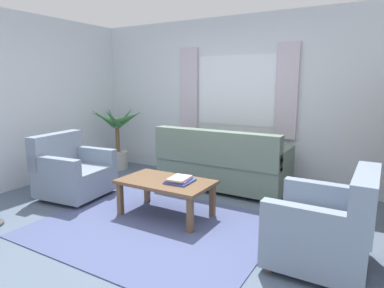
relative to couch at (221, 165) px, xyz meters
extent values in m
plane|color=slate|center=(-0.06, -1.60, -0.37)|extent=(6.24, 6.24, 0.00)
cube|color=silver|center=(-0.06, 0.66, 0.93)|extent=(5.32, 0.12, 2.60)
cube|color=silver|center=(-2.72, -1.60, 0.93)|extent=(0.12, 4.40, 2.60)
cube|color=white|center=(-0.06, 0.60, 1.08)|extent=(1.30, 0.01, 1.10)
cube|color=silver|center=(-0.89, 0.57, 1.08)|extent=(0.32, 0.06, 1.40)
cube|color=silver|center=(0.77, 0.57, 1.08)|extent=(0.32, 0.06, 1.40)
cube|color=#4C5684|center=(-0.06, -1.60, -0.36)|extent=(2.50, 2.01, 0.01)
cube|color=slate|center=(0.00, 0.07, -0.12)|extent=(1.90, 0.80, 0.38)
cube|color=slate|center=(0.00, -0.25, 0.31)|extent=(1.90, 0.20, 0.48)
cube|color=slate|center=(0.87, 0.07, 0.19)|extent=(0.16, 0.80, 0.24)
cube|color=slate|center=(-0.87, 0.07, 0.19)|extent=(0.16, 0.80, 0.24)
cylinder|color=brown|center=(0.85, 0.37, -0.34)|extent=(0.06, 0.06, 0.06)
cylinder|color=brown|center=(-0.85, 0.37, -0.34)|extent=(0.06, 0.06, 0.06)
cylinder|color=brown|center=(0.85, -0.23, -0.34)|extent=(0.06, 0.06, 0.06)
cylinder|color=brown|center=(-0.85, -0.23, -0.34)|extent=(0.06, 0.06, 0.06)
cube|color=gray|center=(-1.59, -1.34, -0.13)|extent=(0.88, 0.92, 0.36)
cube|color=gray|center=(-1.92, -1.38, 0.28)|extent=(0.26, 0.85, 0.46)
cube|color=gray|center=(-1.55, -1.70, 0.16)|extent=(0.81, 0.20, 0.22)
cube|color=gray|center=(-1.63, -0.98, 0.16)|extent=(0.81, 0.20, 0.22)
cylinder|color=brown|center=(-1.24, -1.65, -0.34)|extent=(0.05, 0.05, 0.06)
cylinder|color=brown|center=(-1.31, -0.97, -0.34)|extent=(0.05, 0.05, 0.06)
cylinder|color=brown|center=(-1.88, -1.71, -0.34)|extent=(0.05, 0.05, 0.06)
cylinder|color=brown|center=(-1.94, -1.04, -0.34)|extent=(0.05, 0.05, 0.06)
cube|color=gray|center=(1.63, -1.46, -0.13)|extent=(0.80, 0.84, 0.36)
cube|color=gray|center=(1.96, -1.46, 0.28)|extent=(0.18, 0.84, 0.46)
cube|color=gray|center=(1.63, -1.10, 0.16)|extent=(0.80, 0.12, 0.22)
cube|color=gray|center=(1.63, -1.82, 0.16)|extent=(0.80, 0.12, 0.22)
cylinder|color=brown|center=(1.31, -1.12, -0.34)|extent=(0.05, 0.05, 0.06)
cylinder|color=brown|center=(1.31, -1.80, -0.34)|extent=(0.05, 0.05, 0.06)
cylinder|color=brown|center=(1.95, -1.12, -0.34)|extent=(0.05, 0.05, 0.06)
cube|color=brown|center=(-0.13, -1.25, 0.05)|extent=(1.10, 0.64, 0.04)
cube|color=brown|center=(-0.62, -1.51, -0.17)|extent=(0.06, 0.06, 0.40)
cube|color=brown|center=(0.36, -1.51, -0.17)|extent=(0.06, 0.06, 0.40)
cube|color=brown|center=(-0.62, -0.99, -0.17)|extent=(0.06, 0.06, 0.40)
cube|color=brown|center=(0.36, -0.99, -0.17)|extent=(0.06, 0.06, 0.40)
cube|color=#335199|center=(0.05, -1.23, 0.08)|extent=(0.29, 0.33, 0.02)
cube|color=#7F478C|center=(0.04, -1.24, 0.10)|extent=(0.28, 0.28, 0.02)
cube|color=beige|center=(0.05, -1.24, 0.12)|extent=(0.23, 0.29, 0.02)
cylinder|color=#B7B2A8|center=(-2.15, 0.11, -0.21)|extent=(0.34, 0.34, 0.32)
cylinder|color=brown|center=(-2.15, 0.11, 0.18)|extent=(0.07, 0.07, 0.44)
cone|color=#38753D|center=(-1.86, 0.09, 0.60)|extent=(0.58, 0.13, 0.28)
cone|color=#38753D|center=(-1.98, 0.27, 0.57)|extent=(0.37, 0.41, 0.35)
cone|color=#38753D|center=(-2.16, 0.36, 0.58)|extent=(0.12, 0.47, 0.38)
cone|color=#38753D|center=(-2.40, 0.23, 0.59)|extent=(0.51, 0.36, 0.37)
cone|color=#38753D|center=(-2.39, 0.03, 0.58)|extent=(0.50, 0.28, 0.30)
cone|color=#38753D|center=(-2.18, -0.18, 0.60)|extent=(0.15, 0.53, 0.40)
cone|color=#38753D|center=(-2.01, -0.16, 0.61)|extent=(0.30, 0.54, 0.42)
camera|label=1|loc=(2.04, -4.34, 1.22)|focal=30.95mm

